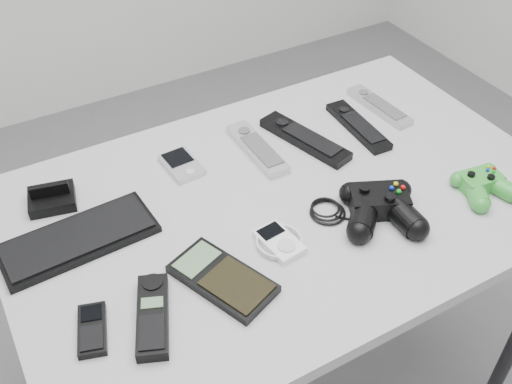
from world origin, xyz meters
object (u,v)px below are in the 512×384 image
remote_silver_b (379,106)px  controller_green (484,184)px  pda_keyboard (78,238)px  mobile_phone (92,329)px  remote_black_a (305,138)px  remote_silver_a (257,148)px  desk (285,220)px  remote_black_b (358,126)px  cordless_handset (153,316)px  calculator (222,278)px  mp3_player (279,241)px  controller_black (381,205)px  pda (182,164)px

remote_silver_b → controller_green: bearing=-94.8°
pda_keyboard → mobile_phone: size_ratio=2.87×
pda_keyboard → remote_silver_b: 0.80m
remote_black_a → mobile_phone: 0.65m
remote_silver_b → remote_silver_a: bearing=176.6°
desk → pda_keyboard: 0.43m
pda_keyboard → remote_silver_b: (0.79, 0.08, 0.00)m
remote_black_b → cordless_handset: (-0.64, -0.28, 0.00)m
mobile_phone → calculator: 0.24m
mp3_player → remote_silver_a: bearing=62.0°
desk → calculator: bearing=-147.6°
cordless_handset → mp3_player: 0.28m
calculator → controller_green: 0.59m
remote_black_a → controller_black: (-0.00, -0.28, 0.02)m
desk → remote_black_b: size_ratio=5.47×
remote_black_a → remote_black_b: remote_black_a is taller
remote_silver_b → cordless_handset: cordless_handset is taller
remote_silver_b → remote_black_b: bearing=-159.7°
mobile_phone → cordless_handset: cordless_handset is taller
remote_black_a → controller_black: 0.28m
pda → controller_black: (0.28, -0.34, 0.02)m
remote_black_a → remote_silver_b: 0.24m
desk → calculator: (-0.22, -0.14, 0.08)m
controller_black → remote_black_b: bearing=86.3°
remote_silver_b → calculator: (-0.60, -0.31, -0.00)m
pda → mp3_player: same height
controller_green → remote_black_a: bearing=133.4°
mobile_phone → mp3_player: size_ratio=1.05×
cordless_handset → mp3_player: size_ratio=1.70×
calculator → remote_silver_a: bearing=29.6°
controller_green → desk: bearing=161.3°
remote_silver_a → controller_green: 0.49m
cordless_handset → controller_black: (0.50, 0.02, 0.01)m
remote_silver_b → mobile_phone: 0.89m
pda_keyboard → mobile_phone: (-0.04, -0.22, -0.00)m
desk → controller_green: (0.37, -0.19, 0.09)m
remote_silver_b → controller_black: (-0.24, -0.31, 0.02)m
remote_silver_b → controller_green: size_ratio=1.53×
pda → controller_black: bearing=-53.6°
desk → remote_black_a: 0.21m
remote_black_b → cordless_handset: 0.70m
pda → cordless_handset: bearing=-124.6°
desk → remote_silver_b: bearing=24.1°
controller_green → controller_black: bearing=176.7°
pda → mp3_player: bearing=-81.6°
pda → calculator: (-0.07, -0.34, 0.00)m
calculator → cordless_handset: bearing=165.5°
mobile_phone → controller_green: (0.83, -0.06, 0.01)m
mobile_phone → controller_black: bearing=16.4°
remote_black_a → controller_green: size_ratio=1.86×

